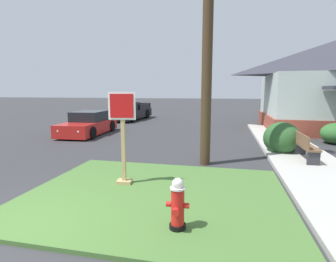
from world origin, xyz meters
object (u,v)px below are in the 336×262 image
(fire_hydrant, at_px, (178,205))
(utility_pole, at_px, (208,2))
(pickup_truck_black, at_px, (130,112))
(parked_sedan_red, at_px, (89,124))
(manhole_cover, at_px, (80,171))
(stop_sign, at_px, (123,141))
(street_bench, at_px, (305,145))

(fire_hydrant, distance_m, utility_pole, 6.18)
(pickup_truck_black, bearing_deg, parked_sedan_red, -87.06)
(manhole_cover, distance_m, utility_pole, 6.28)
(fire_hydrant, distance_m, stop_sign, 2.58)
(pickup_truck_black, distance_m, street_bench, 15.12)
(pickup_truck_black, bearing_deg, stop_sign, -69.92)
(stop_sign, xyz_separation_m, street_bench, (4.98, 3.32, -0.56))
(stop_sign, bearing_deg, fire_hydrant, -47.53)
(parked_sedan_red, bearing_deg, manhole_cover, -62.98)
(street_bench, bearing_deg, fire_hydrant, -122.63)
(fire_hydrant, xyz_separation_m, stop_sign, (-1.68, 1.84, 0.66))
(stop_sign, bearing_deg, manhole_cover, 152.74)
(manhole_cover, relative_size, parked_sedan_red, 0.16)
(stop_sign, height_order, parked_sedan_red, stop_sign)
(fire_hydrant, distance_m, pickup_truck_black, 17.70)
(fire_hydrant, bearing_deg, stop_sign, 132.47)
(fire_hydrant, xyz_separation_m, utility_pole, (0.12, 4.27, 4.46))
(manhole_cover, relative_size, street_bench, 0.45)
(fire_hydrant, xyz_separation_m, manhole_cover, (-3.44, 2.74, -0.48))
(parked_sedan_red, relative_size, utility_pole, 0.44)
(parked_sedan_red, bearing_deg, street_bench, -20.81)
(fire_hydrant, bearing_deg, pickup_truck_black, 113.16)
(manhole_cover, height_order, street_bench, street_bench)
(street_bench, bearing_deg, pickup_truck_black, 132.71)
(street_bench, xyz_separation_m, utility_pole, (-3.18, -0.89, 4.37))
(street_bench, bearing_deg, parked_sedan_red, 159.19)
(manhole_cover, distance_m, parked_sedan_red, 6.95)
(street_bench, distance_m, utility_pole, 5.48)
(street_bench, bearing_deg, utility_pole, -164.41)
(stop_sign, relative_size, manhole_cover, 3.22)
(manhole_cover, height_order, utility_pole, utility_pole)
(pickup_truck_black, bearing_deg, manhole_cover, -75.40)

